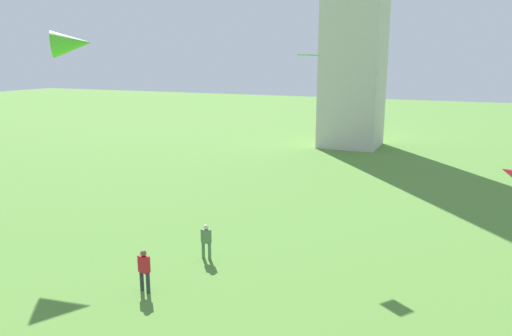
% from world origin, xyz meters
% --- Properties ---
extents(person_2, '(0.56, 0.39, 1.85)m').
position_xyz_m(person_2, '(-5.09, 15.44, 1.05)').
color(person_2, '#2D3338').
rests_on(person_2, ground_plane).
extents(person_4, '(0.54, 0.33, 1.75)m').
position_xyz_m(person_4, '(-4.45, 19.50, 0.99)').
color(person_4, '#51754C').
rests_on(person_4, ground_plane).
extents(kite_flying_2, '(2.65, 2.55, 1.62)m').
position_xyz_m(kite_flying_2, '(-14.16, 21.77, 10.36)').
color(kite_flying_2, '#57D22F').
extents(kite_flying_3, '(1.35, 1.29, 0.11)m').
position_xyz_m(kite_flying_3, '(-1.80, 26.60, 9.72)').
color(kite_flying_3, '#54E732').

